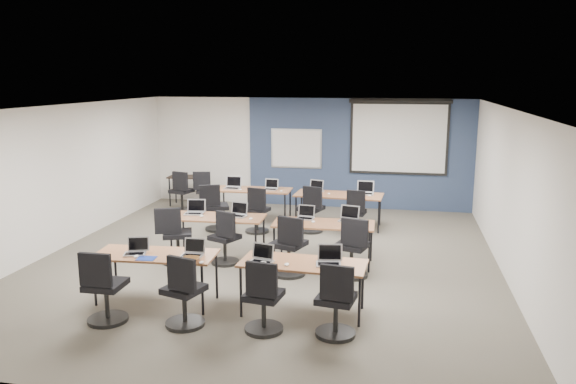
% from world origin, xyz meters
% --- Properties ---
extents(floor, '(8.00, 9.00, 0.02)m').
position_xyz_m(floor, '(0.00, 0.00, 0.00)').
color(floor, '#6B6354').
rests_on(floor, ground).
extents(ceiling, '(8.00, 9.00, 0.02)m').
position_xyz_m(ceiling, '(0.00, 0.00, 2.70)').
color(ceiling, white).
rests_on(ceiling, ground).
extents(wall_back, '(8.00, 0.04, 2.70)m').
position_xyz_m(wall_back, '(0.00, 4.50, 1.35)').
color(wall_back, beige).
rests_on(wall_back, ground).
extents(wall_front, '(8.00, 0.04, 2.70)m').
position_xyz_m(wall_front, '(0.00, -4.50, 1.35)').
color(wall_front, beige).
rests_on(wall_front, ground).
extents(wall_left, '(0.04, 9.00, 2.70)m').
position_xyz_m(wall_left, '(-4.00, 0.00, 1.35)').
color(wall_left, beige).
rests_on(wall_left, ground).
extents(wall_right, '(0.04, 9.00, 2.70)m').
position_xyz_m(wall_right, '(4.00, 0.00, 1.35)').
color(wall_right, beige).
rests_on(wall_right, ground).
extents(blue_accent_panel, '(5.50, 0.04, 2.70)m').
position_xyz_m(blue_accent_panel, '(1.25, 4.47, 1.35)').
color(blue_accent_panel, '#3D5977').
rests_on(blue_accent_panel, wall_back).
extents(whiteboard, '(1.28, 0.03, 0.98)m').
position_xyz_m(whiteboard, '(-0.30, 4.43, 1.45)').
color(whiteboard, silver).
rests_on(whiteboard, wall_back).
extents(projector_screen, '(2.40, 0.10, 1.82)m').
position_xyz_m(projector_screen, '(2.20, 4.41, 1.89)').
color(projector_screen, black).
rests_on(projector_screen, wall_back).
extents(training_table_front_left, '(1.73, 0.72, 0.73)m').
position_xyz_m(training_table_front_left, '(-1.12, -2.12, 0.68)').
color(training_table_front_left, olive).
rests_on(training_table_front_left, floor).
extents(training_table_front_right, '(1.72, 0.71, 0.73)m').
position_xyz_m(training_table_front_right, '(1.02, -2.07, 0.68)').
color(training_table_front_right, '#A56E38').
rests_on(training_table_front_right, floor).
extents(training_table_mid_left, '(1.69, 0.71, 0.73)m').
position_xyz_m(training_table_mid_left, '(-0.94, 0.14, 0.68)').
color(training_table_mid_left, brown).
rests_on(training_table_mid_left, floor).
extents(training_table_mid_right, '(1.74, 0.73, 0.73)m').
position_xyz_m(training_table_mid_right, '(1.00, 0.06, 0.68)').
color(training_table_mid_right, '#996439').
rests_on(training_table_mid_right, floor).
extents(training_table_back_left, '(1.70, 0.71, 0.73)m').
position_xyz_m(training_table_back_left, '(-0.96, 2.71, 0.68)').
color(training_table_back_left, olive).
rests_on(training_table_back_left, floor).
extents(training_table_back_right, '(1.87, 0.78, 0.73)m').
position_xyz_m(training_table_back_right, '(0.99, 2.53, 0.69)').
color(training_table_back_right, brown).
rests_on(training_table_back_right, floor).
extents(laptop_0, '(0.30, 0.26, 0.23)m').
position_xyz_m(laptop_0, '(-1.38, -2.18, 0.79)').
color(laptop_0, '#B4B4BF').
rests_on(laptop_0, training_table_front_left).
extents(mouse_0, '(0.08, 0.11, 0.03)m').
position_xyz_m(mouse_0, '(-1.31, -2.32, 0.74)').
color(mouse_0, white).
rests_on(mouse_0, training_table_front_left).
extents(task_chair_0, '(0.54, 0.54, 1.01)m').
position_xyz_m(task_chair_0, '(-1.49, -2.92, 0.42)').
color(task_chair_0, black).
rests_on(task_chair_0, floor).
extents(laptop_1, '(0.30, 0.26, 0.23)m').
position_xyz_m(laptop_1, '(-0.56, -2.09, 0.79)').
color(laptop_1, silver).
rests_on(laptop_1, training_table_front_left).
extents(mouse_1, '(0.06, 0.09, 0.03)m').
position_xyz_m(mouse_1, '(-0.33, -2.38, 0.74)').
color(mouse_1, white).
rests_on(mouse_1, training_table_front_left).
extents(task_chair_1, '(0.53, 0.52, 1.00)m').
position_xyz_m(task_chair_1, '(-0.41, -2.82, 0.41)').
color(task_chair_1, black).
rests_on(task_chair_1, floor).
extents(laptop_2, '(0.31, 0.27, 0.24)m').
position_xyz_m(laptop_2, '(0.46, -2.17, 0.79)').
color(laptop_2, '#B0B0B0').
rests_on(laptop_2, training_table_front_right).
extents(mouse_2, '(0.07, 0.10, 0.04)m').
position_xyz_m(mouse_2, '(0.83, -2.24, 0.74)').
color(mouse_2, white).
rests_on(mouse_2, training_table_front_right).
extents(task_chair_2, '(0.50, 0.50, 0.98)m').
position_xyz_m(task_chair_2, '(0.63, -2.78, 0.41)').
color(task_chair_2, black).
rests_on(task_chair_2, floor).
extents(laptop_3, '(0.33, 0.28, 0.25)m').
position_xyz_m(laptop_3, '(1.37, -2.07, 0.79)').
color(laptop_3, '#B7B6C0').
rests_on(laptop_3, training_table_front_right).
extents(mouse_3, '(0.09, 0.12, 0.04)m').
position_xyz_m(mouse_3, '(1.70, -2.31, 0.74)').
color(mouse_3, white).
rests_on(mouse_3, training_table_front_right).
extents(task_chair_3, '(0.51, 0.51, 0.99)m').
position_xyz_m(task_chair_3, '(1.55, -2.72, 0.41)').
color(task_chair_3, black).
rests_on(task_chair_3, floor).
extents(laptop_4, '(0.34, 0.29, 0.26)m').
position_xyz_m(laptop_4, '(-1.42, 0.26, 0.79)').
color(laptop_4, '#B8B8BD').
rests_on(laptop_4, training_table_mid_left).
extents(mouse_4, '(0.07, 0.10, 0.04)m').
position_xyz_m(mouse_4, '(-1.21, 0.07, 0.74)').
color(mouse_4, white).
rests_on(mouse_4, training_table_mid_left).
extents(task_chair_4, '(0.58, 0.55, 1.03)m').
position_xyz_m(task_chair_4, '(-1.51, -0.46, 0.43)').
color(task_chair_4, black).
rests_on(task_chair_4, floor).
extents(laptop_5, '(0.32, 0.27, 0.24)m').
position_xyz_m(laptop_5, '(-0.58, 0.25, 0.79)').
color(laptop_5, '#B3B3B6').
rests_on(laptop_5, training_table_mid_left).
extents(mouse_5, '(0.07, 0.11, 0.04)m').
position_xyz_m(mouse_5, '(-0.29, 0.05, 0.74)').
color(mouse_5, white).
rests_on(mouse_5, training_table_mid_left).
extents(task_chair_5, '(0.52, 0.49, 0.97)m').
position_xyz_m(task_chair_5, '(-0.66, -0.32, 0.40)').
color(task_chair_5, black).
rests_on(task_chair_5, floor).
extents(laptop_6, '(0.30, 0.26, 0.23)m').
position_xyz_m(laptop_6, '(0.65, 0.31, 0.79)').
color(laptop_6, '#AEAEBA').
rests_on(laptop_6, training_table_mid_right).
extents(mouse_6, '(0.07, 0.10, 0.03)m').
position_xyz_m(mouse_6, '(0.82, 0.07, 0.74)').
color(mouse_6, white).
rests_on(mouse_6, training_table_mid_right).
extents(task_chair_6, '(0.57, 0.55, 1.03)m').
position_xyz_m(task_chair_6, '(0.54, -0.66, 0.43)').
color(task_chair_6, black).
rests_on(task_chair_6, floor).
extents(laptop_7, '(0.34, 0.29, 0.26)m').
position_xyz_m(laptop_7, '(1.43, 0.30, 0.79)').
color(laptop_7, '#B8B8C2').
rests_on(laptop_7, training_table_mid_right).
extents(mouse_7, '(0.07, 0.10, 0.03)m').
position_xyz_m(mouse_7, '(1.71, 0.09, 0.74)').
color(mouse_7, white).
rests_on(mouse_7, training_table_mid_right).
extents(task_chair_7, '(0.55, 0.55, 1.02)m').
position_xyz_m(task_chair_7, '(1.56, -0.53, 0.42)').
color(task_chair_7, black).
rests_on(task_chair_7, floor).
extents(laptop_8, '(0.36, 0.30, 0.27)m').
position_xyz_m(laptop_8, '(-1.44, 2.70, 0.80)').
color(laptop_8, '#A9A9A9').
rests_on(laptop_8, training_table_back_left).
extents(mouse_8, '(0.08, 0.11, 0.04)m').
position_xyz_m(mouse_8, '(-1.21, 2.54, 0.74)').
color(mouse_8, white).
rests_on(mouse_8, training_table_back_left).
extents(task_chair_8, '(0.57, 0.53, 1.01)m').
position_xyz_m(task_chair_8, '(-1.53, 1.75, 0.42)').
color(task_chair_8, black).
rests_on(task_chair_8, floor).
extents(laptop_9, '(0.30, 0.26, 0.23)m').
position_xyz_m(laptop_9, '(-0.56, 2.74, 0.79)').
color(laptop_9, '#B0B0B0').
rests_on(laptop_9, training_table_back_left).
extents(mouse_9, '(0.06, 0.09, 0.03)m').
position_xyz_m(mouse_9, '(-0.28, 2.57, 0.74)').
color(mouse_9, white).
rests_on(mouse_9, training_table_back_left).
extents(task_chair_9, '(0.50, 0.50, 0.98)m').
position_xyz_m(task_chair_9, '(-0.63, 1.74, 0.40)').
color(task_chair_9, black).
rests_on(task_chair_9, floor).
extents(laptop_10, '(0.32, 0.27, 0.24)m').
position_xyz_m(laptop_10, '(0.46, 2.75, 0.79)').
color(laptop_10, silver).
rests_on(laptop_10, training_table_back_right).
extents(mouse_10, '(0.09, 0.11, 0.03)m').
position_xyz_m(mouse_10, '(0.78, 2.48, 0.74)').
color(mouse_10, white).
rests_on(mouse_10, training_table_back_right).
extents(task_chair_10, '(0.54, 0.53, 1.00)m').
position_xyz_m(task_chair_10, '(0.47, 2.01, 0.42)').
color(task_chair_10, black).
rests_on(task_chair_10, floor).
extents(laptop_11, '(0.36, 0.31, 0.27)m').
position_xyz_m(laptop_11, '(1.54, 2.69, 0.80)').
color(laptop_11, silver).
rests_on(laptop_11, training_table_back_right).
extents(mouse_11, '(0.07, 0.10, 0.03)m').
position_xyz_m(mouse_11, '(1.65, 2.47, 0.74)').
color(mouse_11, white).
rests_on(mouse_11, training_table_back_right).
extents(task_chair_11, '(0.47, 0.47, 0.95)m').
position_xyz_m(task_chair_11, '(1.39, 2.05, 0.39)').
color(task_chair_11, black).
rests_on(task_chair_11, floor).
extents(blue_mousepad, '(0.27, 0.23, 0.01)m').
position_xyz_m(blue_mousepad, '(-1.14, -2.35, 0.73)').
color(blue_mousepad, navy).
rests_on(blue_mousepad, training_table_front_left).
extents(snack_bowl, '(0.27, 0.27, 0.07)m').
position_xyz_m(snack_bowl, '(-0.49, -2.36, 0.76)').
color(snack_bowl, brown).
rests_on(snack_bowl, training_table_front_left).
extents(snack_plate, '(0.20, 0.20, 0.01)m').
position_xyz_m(snack_plate, '(0.63, -2.41, 0.74)').
color(snack_plate, white).
rests_on(snack_plate, training_table_front_right).
extents(coffee_cup, '(0.07, 0.07, 0.05)m').
position_xyz_m(coffee_cup, '(0.54, -2.39, 0.77)').
color(coffee_cup, silver).
rests_on(coffee_cup, snack_plate).
extents(utility_table, '(0.92, 0.51, 0.75)m').
position_xyz_m(utility_table, '(-3.00, 3.89, 0.66)').
color(utility_table, black).
rests_on(utility_table, floor).
extents(spare_chair_a, '(0.51, 0.51, 0.99)m').
position_xyz_m(spare_chair_a, '(-2.34, 3.39, 0.41)').
color(spare_chair_a, black).
rests_on(spare_chair_a, floor).
extents(spare_chair_b, '(0.53, 0.52, 1.00)m').
position_xyz_m(spare_chair_b, '(-2.89, 3.21, 0.41)').
color(spare_chair_b, black).
rests_on(spare_chair_b, floor).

